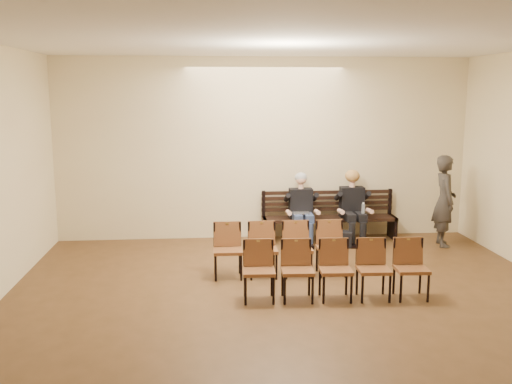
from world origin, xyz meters
The scene contains 11 objects.
ground centered at (0.00, 0.00, 0.00)m, with size 10.00×10.00×0.00m, color brown.
room_walls centered at (0.00, 0.79, 2.54)m, with size 8.02×10.01×3.51m.
bench centered at (1.23, 4.65, 0.23)m, with size 2.60×0.90×0.45m, color black.
seated_man centered at (0.66, 4.53, 0.65)m, with size 0.54×0.75×1.30m, color black, non-canonical shape.
seated_woman centered at (1.66, 4.53, 0.65)m, with size 0.56×0.77×1.29m, color black, non-canonical shape.
laptop centered at (0.64, 4.41, 0.56)m, with size 0.32×0.25×0.23m, color silver.
water_bottle centered at (1.79, 4.27, 0.56)m, with size 0.06×0.06×0.21m, color silver.
bag centered at (1.37, 4.14, 0.14)m, with size 0.39×0.27×0.29m, color black.
passerby centered at (3.26, 4.05, 0.98)m, with size 0.71×0.47×1.96m, color #322E29.
chair_row_front centered at (-0.01, 2.54, 0.43)m, with size 2.07×0.46×0.85m, color brown.
chair_row_back centered at (0.63, 1.46, 0.42)m, with size 2.55×0.45×0.83m, color brown.
Camera 1 is at (-1.13, -5.96, 2.85)m, focal length 40.00 mm.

